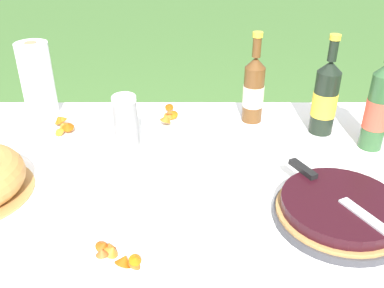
% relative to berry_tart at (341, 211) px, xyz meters
% --- Properties ---
extents(garden_table, '(1.58, 1.18, 0.68)m').
position_rel_berry_tart_xyz_m(garden_table, '(-0.48, 0.09, -0.09)').
color(garden_table, '#A87A47').
rests_on(garden_table, ground_plane).
extents(tablecloth, '(1.59, 1.19, 0.10)m').
position_rel_berry_tart_xyz_m(tablecloth, '(-0.48, 0.09, -0.04)').
color(tablecloth, white).
rests_on(tablecloth, garden_table).
extents(berry_tart, '(0.31, 0.31, 0.06)m').
position_rel_berry_tart_xyz_m(berry_tart, '(0.00, 0.00, 0.00)').
color(berry_tart, '#38383D').
rests_on(berry_tart, tablecloth).
extents(serving_knife, '(0.20, 0.34, 0.01)m').
position_rel_berry_tart_xyz_m(serving_knife, '(-0.01, 0.03, 0.04)').
color(serving_knife, silver).
rests_on(serving_knife, berry_tart).
extents(cup_stack, '(0.07, 0.07, 0.18)m').
position_rel_berry_tart_xyz_m(cup_stack, '(-0.55, 0.34, 0.06)').
color(cup_stack, white).
rests_on(cup_stack, tablecloth).
extents(cider_bottle_green, '(0.07, 0.07, 0.35)m').
position_rel_berry_tart_xyz_m(cider_bottle_green, '(0.20, 0.35, 0.11)').
color(cider_bottle_green, '#2D562D').
rests_on(cider_bottle_green, tablecloth).
extents(cider_bottle_amber, '(0.07, 0.07, 0.31)m').
position_rel_berry_tart_xyz_m(cider_bottle_amber, '(-0.14, 0.54, 0.09)').
color(cider_bottle_amber, brown).
rests_on(cider_bottle_amber, tablecloth).
extents(juice_bottle_red, '(0.08, 0.08, 0.32)m').
position_rel_berry_tart_xyz_m(juice_bottle_red, '(0.07, 0.45, 0.09)').
color(juice_bottle_red, black).
rests_on(juice_bottle_red, tablecloth).
extents(snack_plate_left, '(0.23, 0.23, 0.06)m').
position_rel_berry_tart_xyz_m(snack_plate_left, '(-0.76, 0.44, -0.02)').
color(snack_plate_left, white).
rests_on(snack_plate_left, tablecloth).
extents(snack_plate_right, '(0.21, 0.21, 0.06)m').
position_rel_berry_tart_xyz_m(snack_plate_right, '(-0.42, 0.53, -0.02)').
color(snack_plate_right, white).
rests_on(snack_plate_right, tablecloth).
extents(snack_plate_far, '(0.24, 0.24, 0.05)m').
position_rel_berry_tart_xyz_m(snack_plate_far, '(-0.51, -0.13, -0.02)').
color(snack_plate_far, white).
rests_on(snack_plate_far, tablecloth).
extents(paper_towel_roll, '(0.11, 0.11, 0.26)m').
position_rel_berry_tart_xyz_m(paper_towel_roll, '(-0.89, 0.59, 0.10)').
color(paper_towel_roll, white).
rests_on(paper_towel_roll, tablecloth).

